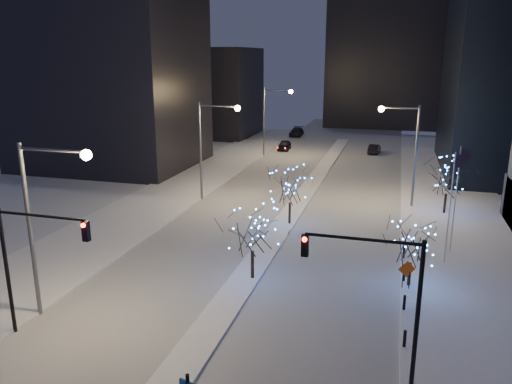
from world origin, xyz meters
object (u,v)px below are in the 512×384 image
(holiday_tree_median_far, at_px, (290,187))
(holiday_tree_plaza_near, at_px, (412,244))
(holiday_tree_median_near, at_px, (252,230))
(street_lamp_w_mid, at_px, (210,138))
(car_near, at_px, (284,145))
(holiday_tree_plaza_far, at_px, (448,177))
(car_mid, at_px, (374,149))
(traffic_signal_east, at_px, (382,286))
(street_lamp_w_near, at_px, (44,208))
(street_lamp_w_far, at_px, (271,112))
(car_far, at_px, (297,132))
(street_lamp_east, at_px, (407,142))
(construction_sign, at_px, (407,272))
(traffic_signal_west, at_px, (29,253))

(holiday_tree_median_far, xyz_separation_m, holiday_tree_plaza_near, (10.00, -10.05, -0.49))
(holiday_tree_median_near, bearing_deg, street_lamp_w_mid, 118.73)
(car_near, height_order, holiday_tree_plaza_far, holiday_tree_plaza_far)
(street_lamp_w_mid, xyz_separation_m, car_mid, (14.90, 31.42, -5.80))
(traffic_signal_east, bearing_deg, street_lamp_w_near, 176.79)
(street_lamp_w_far, bearing_deg, street_lamp_w_near, -90.00)
(car_far, height_order, holiday_tree_plaza_near, holiday_tree_plaza_near)
(street_lamp_east, distance_m, traffic_signal_east, 29.08)
(street_lamp_w_near, distance_m, car_near, 55.67)
(car_near, relative_size, holiday_tree_median_far, 0.89)
(street_lamp_w_far, bearing_deg, street_lamp_w_mid, -90.00)
(holiday_tree_median_near, xyz_separation_m, holiday_tree_plaza_near, (10.00, 1.67, -0.50))
(car_far, bearing_deg, holiday_tree_plaza_far, -64.37)
(car_near, relative_size, car_far, 0.83)
(street_lamp_w_near, bearing_deg, street_lamp_w_mid, 90.00)
(street_lamp_east, bearing_deg, street_lamp_w_near, -124.19)
(street_lamp_east, bearing_deg, holiday_tree_plaza_near, -88.71)
(street_lamp_w_mid, bearing_deg, street_lamp_east, 8.96)
(street_lamp_w_near, relative_size, street_lamp_w_far, 1.00)
(holiday_tree_median_near, bearing_deg, street_lamp_w_far, 102.60)
(construction_sign, bearing_deg, traffic_signal_east, -117.01)
(street_lamp_w_near, bearing_deg, street_lamp_w_far, 90.00)
(street_lamp_w_mid, height_order, traffic_signal_west, street_lamp_w_mid)
(street_lamp_w_mid, bearing_deg, construction_sign, -39.89)
(street_lamp_east, distance_m, holiday_tree_plaza_far, 5.02)
(street_lamp_w_mid, distance_m, holiday_tree_median_near, 19.87)
(street_lamp_w_near, distance_m, traffic_signal_east, 17.99)
(street_lamp_w_mid, distance_m, car_far, 45.59)
(car_far, bearing_deg, car_mid, -44.74)
(traffic_signal_east, xyz_separation_m, holiday_tree_plaza_near, (1.56, 10.46, -1.79))
(traffic_signal_west, bearing_deg, holiday_tree_median_far, 67.43)
(holiday_tree_plaza_near, bearing_deg, construction_sign, -110.59)
(holiday_tree_median_near, bearing_deg, street_lamp_east, 64.64)
(traffic_signal_west, bearing_deg, traffic_signal_east, 3.29)
(traffic_signal_east, relative_size, construction_sign, 3.73)
(street_lamp_w_mid, relative_size, holiday_tree_median_far, 1.98)
(holiday_tree_median_near, distance_m, holiday_tree_plaza_far, 23.03)
(holiday_tree_median_near, bearing_deg, car_near, 100.15)
(street_lamp_w_mid, relative_size, holiday_tree_plaza_far, 1.88)
(car_near, distance_m, holiday_tree_median_far, 36.96)
(street_lamp_w_far, xyz_separation_m, car_mid, (14.90, 6.42, -5.80))
(car_mid, bearing_deg, car_near, 9.82)
(holiday_tree_median_far, bearing_deg, car_mid, 81.59)
(construction_sign, bearing_deg, holiday_tree_plaza_far, 59.17)
(street_lamp_w_far, distance_m, holiday_tree_plaza_far, 32.91)
(car_far, bearing_deg, holiday_tree_median_far, -81.42)
(street_lamp_w_far, distance_m, traffic_signal_west, 52.04)
(street_lamp_w_far, xyz_separation_m, holiday_tree_median_near, (9.44, -42.22, -3.02))
(car_mid, height_order, holiday_tree_plaza_far, holiday_tree_plaza_far)
(street_lamp_w_near, xyz_separation_m, street_lamp_east, (19.02, 28.00, -0.05))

